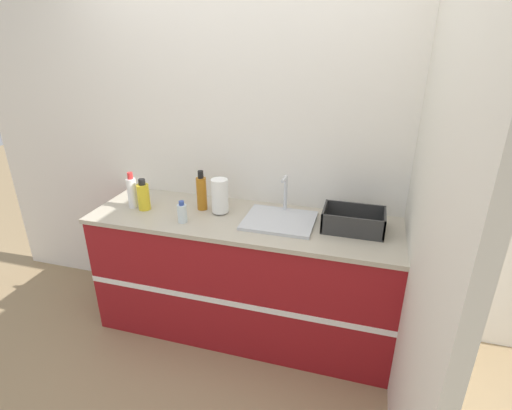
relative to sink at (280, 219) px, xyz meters
name	(u,v)px	position (x,y,z in m)	size (l,w,h in m)	color
ground_plane	(231,355)	(-0.24, -0.33, -0.90)	(12.00, 12.00, 0.00)	#937A56
wall_back	(258,143)	(-0.24, 0.31, 0.40)	(4.42, 0.06, 2.60)	silver
wall_right	(424,172)	(0.80, -0.02, 0.40)	(0.06, 2.61, 2.60)	beige
counter_cabinet	(244,275)	(-0.24, -0.02, -0.46)	(2.04, 0.63, 0.88)	maroon
sink	(280,219)	(0.00, 0.00, 0.00)	(0.45, 0.37, 0.26)	silver
paper_towel_roll	(220,196)	(-0.41, 0.02, 0.10)	(0.11, 0.11, 0.24)	#4C4C51
dish_rack	(353,223)	(0.46, 0.02, 0.03)	(0.37, 0.24, 0.13)	#2D2D2D
bottle_white_spray	(132,192)	(-1.03, -0.06, 0.09)	(0.07, 0.07, 0.25)	white
bottle_yellow	(143,196)	(-0.93, -0.07, 0.08)	(0.08, 0.08, 0.22)	yellow
bottle_clear	(182,213)	(-0.59, -0.18, 0.05)	(0.06, 0.06, 0.14)	silver
bottle_amber	(202,192)	(-0.55, 0.04, 0.10)	(0.07, 0.07, 0.28)	#B26B19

